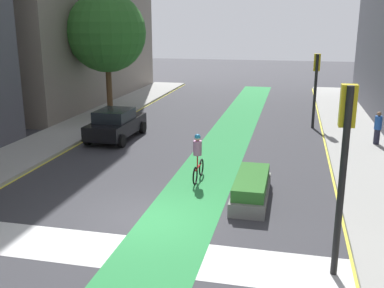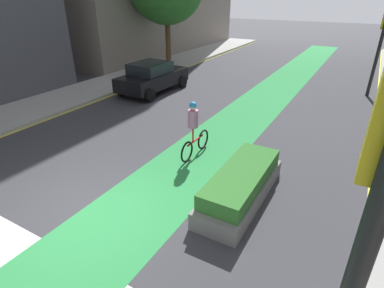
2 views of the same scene
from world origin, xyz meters
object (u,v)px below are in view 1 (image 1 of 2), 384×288
Objects in this scene: car_black_left_far at (116,124)px; median_planter at (251,188)px; traffic_signal_far_right at (316,76)px; street_tree_far at (106,33)px; cyclist_in_lane at (198,156)px; traffic_signal_near_right at (345,146)px; pedestrian_sidewalk_right_a at (378,128)px.

median_planter is at bearing -41.19° from car_black_left_far.
traffic_signal_far_right is 12.87m from street_tree_far.
cyclist_in_lane is (5.43, -5.21, 0.17)m from car_black_left_far.
traffic_signal_near_right reaches higher than pedestrian_sidewalk_right_a.
median_planter is (10.25, -12.19, -4.82)m from street_tree_far.
pedestrian_sidewalk_right_a is at bearing 56.66° from median_planter.
traffic_signal_near_right is 1.09× the size of traffic_signal_far_right.
traffic_signal_near_right reaches higher than traffic_signal_far_right.
traffic_signal_far_right reaches higher than median_planter.
traffic_signal_near_right reaches higher than car_black_left_far.
traffic_signal_far_right reaches higher than car_black_left_far.
traffic_signal_far_right is 0.55× the size of street_tree_far.
street_tree_far is at bearing 177.39° from traffic_signal_far_right.
traffic_signal_far_right is 12.13m from median_planter.
traffic_signal_near_right is 2.86× the size of pedestrian_sidewalk_right_a.
car_black_left_far reaches higher than median_planter.
pedestrian_sidewalk_right_a is at bearing -51.59° from traffic_signal_far_right.
street_tree_far is (-12.65, 0.58, 2.30)m from traffic_signal_far_right.
traffic_signal_far_right is 0.98× the size of car_black_left_far.
cyclist_in_lane is 0.25× the size of street_tree_far.
pedestrian_sidewalk_right_a is 16.63m from street_tree_far.
cyclist_in_lane is (-4.57, -10.18, -1.95)m from traffic_signal_far_right.
cyclist_in_lane is at bearing 129.32° from traffic_signal_near_right.
traffic_signal_near_right is at bearing -90.02° from traffic_signal_far_right.
cyclist_in_lane is at bearing -43.84° from car_black_left_far.
pedestrian_sidewalk_right_a is (2.87, 12.15, -2.23)m from traffic_signal_near_right.
car_black_left_far is at bearing 138.81° from median_planter.
car_black_left_far is (-10.00, -4.97, -2.12)m from traffic_signal_far_right.
traffic_signal_far_right reaches higher than pedestrian_sidewalk_right_a.
street_tree_far is at bearing 115.59° from car_black_left_far.
traffic_signal_near_right is 15.76m from traffic_signal_far_right.
street_tree_far is 16.64m from median_planter.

